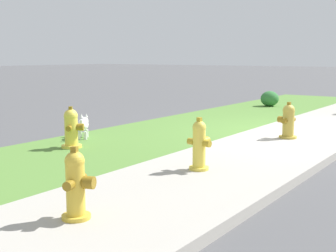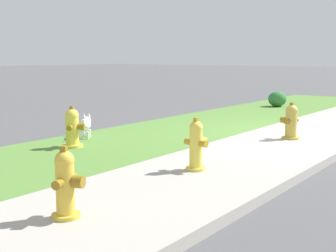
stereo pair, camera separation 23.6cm
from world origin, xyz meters
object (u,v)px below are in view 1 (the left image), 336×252
object	(u,v)px
fire_hydrant_far_end	(71,128)
small_white_dog	(83,125)
shrub_bush_near_lamp	(270,99)
fire_hydrant_mid_block	(288,121)
fire_hydrant_near_corner	(199,145)
fire_hydrant_by_grass_verge	(76,185)

from	to	relation	value
fire_hydrant_far_end	small_white_dog	xyz separation A→B (m)	(0.79, 0.52, -0.08)
small_white_dog	shrub_bush_near_lamp	xyz separation A→B (m)	(7.31, -0.70, -0.02)
small_white_dog	fire_hydrant_mid_block	bearing A→B (deg)	-95.22
fire_hydrant_near_corner	small_white_dog	size ratio (longest dim) A/B	1.46
fire_hydrant_far_end	small_white_dog	size ratio (longest dim) A/B	1.42
shrub_bush_near_lamp	fire_hydrant_near_corner	bearing A→B (deg)	-163.88
fire_hydrant_mid_block	small_white_dog	bearing A→B (deg)	132.71
fire_hydrant_far_end	fire_hydrant_mid_block	bearing A→B (deg)	104.87
fire_hydrant_mid_block	small_white_dog	distance (m)	3.83
fire_hydrant_by_grass_verge	fire_hydrant_far_end	bearing A→B (deg)	-153.74
shrub_bush_near_lamp	fire_hydrant_far_end	bearing A→B (deg)	178.72
fire_hydrant_by_grass_verge	fire_hydrant_near_corner	bearing A→B (deg)	160.43
fire_hydrant_by_grass_verge	small_white_dog	bearing A→B (deg)	-156.53
fire_hydrant_by_grass_verge	fire_hydrant_mid_block	bearing A→B (deg)	158.75
fire_hydrant_mid_block	shrub_bush_near_lamp	size ratio (longest dim) A/B	1.25
fire_hydrant_far_end	shrub_bush_near_lamp	world-z (taller)	fire_hydrant_far_end
fire_hydrant_near_corner	shrub_bush_near_lamp	bearing A→B (deg)	111.93
small_white_dog	fire_hydrant_by_grass_verge	bearing A→B (deg)	-174.88
small_white_dog	shrub_bush_near_lamp	world-z (taller)	shrub_bush_near_lamp
fire_hydrant_near_corner	small_white_dog	bearing A→B (deg)	169.11
fire_hydrant_by_grass_verge	small_white_dog	world-z (taller)	fire_hydrant_by_grass_verge
fire_hydrant_far_end	shrub_bush_near_lamp	xyz separation A→B (m)	(8.10, -0.18, -0.10)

